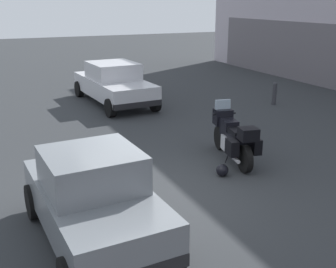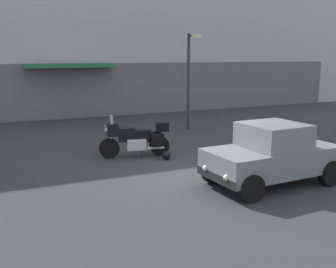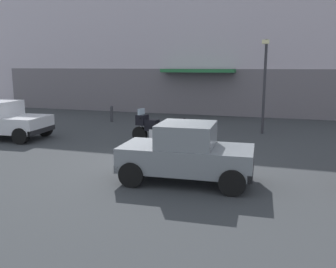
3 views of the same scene
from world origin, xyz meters
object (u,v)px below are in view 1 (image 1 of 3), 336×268
Objects in this scene: car_compact_side at (93,198)px; motorcycle at (233,136)px; car_sedan_far at (114,83)px; helmet at (222,170)px; bollard_curbside at (274,93)px.

motorcycle is at bearing -64.86° from car_compact_side.
car_sedan_far is at bearing 17.74° from motorcycle.
helmet is at bearing -69.69° from car_compact_side.
bollard_curbside is (-4.28, 4.62, -0.16)m from motorcycle.
car_sedan_far is (-6.99, -0.82, 0.16)m from motorcycle.
bollard_curbside is (2.71, 5.44, -0.32)m from car_sedan_far.
bollard_curbside is at bearing -120.06° from car_sedan_far.
car_sedan_far is at bearing -179.39° from helmet.
motorcycle is at bearing 135.10° from helmet.
motorcycle is 0.48× the size of car_sedan_far.
car_sedan_far reaches higher than helmet.
helmet is at bearing 177.03° from car_sedan_far.
bollard_curbside is at bearing 133.10° from helmet.
bollard_curbside is (-5.01, 5.36, 0.32)m from helmet.
car_compact_side is at bearing 157.06° from car_sedan_far.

